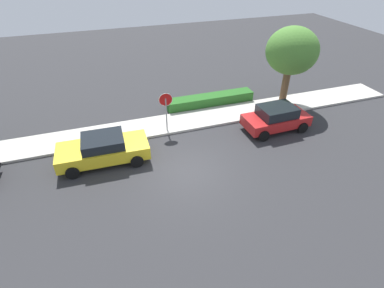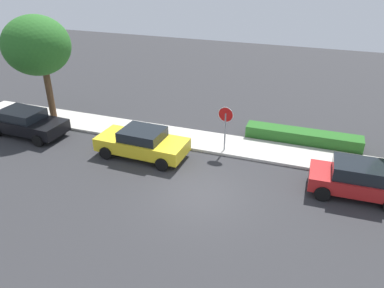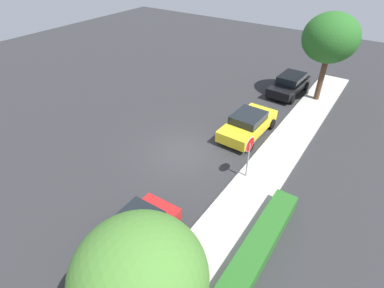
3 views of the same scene
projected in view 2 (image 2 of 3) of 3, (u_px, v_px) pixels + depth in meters
name	position (u px, v px, depth m)	size (l,w,h in m)	color
ground_plane	(200.00, 193.00, 15.84)	(60.00, 60.00, 0.00)	#2D2D30
sidewalk_curb	(228.00, 145.00, 19.67)	(32.00, 2.21, 0.14)	beige
stop_sign	(225.00, 122.00, 18.37)	(0.77, 0.08, 2.46)	gray
parked_car_yellow	(142.00, 142.00, 18.46)	(4.53, 2.22, 1.44)	yellow
parked_car_red	(357.00, 179.00, 15.45)	(3.86, 2.06, 1.48)	red
parked_car_black	(26.00, 122.00, 20.67)	(4.43, 2.23, 1.43)	black
street_tree_near_corner	(37.00, 46.00, 20.71)	(3.71, 3.71, 6.17)	#513823
front_yard_hedge	(303.00, 137.00, 19.82)	(5.98, 0.97, 0.73)	#286623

